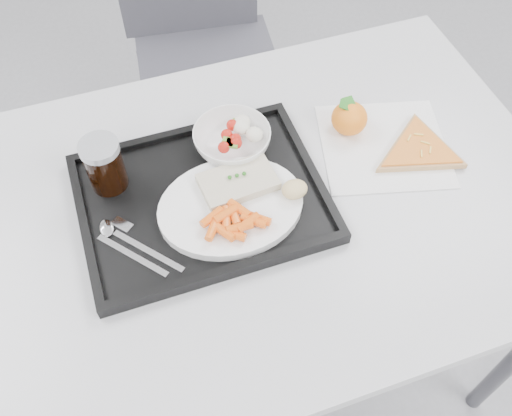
{
  "coord_description": "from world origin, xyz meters",
  "views": [
    {
      "loc": [
        -0.2,
        -0.3,
        1.62
      ],
      "look_at": [
        0.0,
        0.27,
        0.77
      ],
      "focal_mm": 40.0,
      "sensor_mm": 36.0,
      "label": 1
    }
  ],
  "objects_px": {
    "tray": "(202,199)",
    "cola_glass": "(104,164)",
    "salad_bowl": "(232,140)",
    "dinner_plate": "(231,207)",
    "table": "(250,222)",
    "chair": "(200,30)",
    "pizza_slice": "(419,150)",
    "tangerine": "(349,118)"
  },
  "relations": [
    {
      "from": "tangerine",
      "to": "pizza_slice",
      "type": "relative_size",
      "value": 0.38
    },
    {
      "from": "tray",
      "to": "salad_bowl",
      "type": "distance_m",
      "value": 0.14
    },
    {
      "from": "chair",
      "to": "cola_glass",
      "type": "distance_m",
      "value": 0.82
    },
    {
      "from": "chair",
      "to": "tangerine",
      "type": "xyz_separation_m",
      "value": [
        0.14,
        -0.69,
        0.25
      ]
    },
    {
      "from": "dinner_plate",
      "to": "pizza_slice",
      "type": "bearing_deg",
      "value": 2.75
    },
    {
      "from": "cola_glass",
      "to": "table",
      "type": "bearing_deg",
      "value": -26.69
    },
    {
      "from": "table",
      "to": "chair",
      "type": "distance_m",
      "value": 0.82
    },
    {
      "from": "dinner_plate",
      "to": "cola_glass",
      "type": "bearing_deg",
      "value": 145.92
    },
    {
      "from": "salad_bowl",
      "to": "cola_glass",
      "type": "distance_m",
      "value": 0.25
    },
    {
      "from": "chair",
      "to": "salad_bowl",
      "type": "relative_size",
      "value": 6.11
    },
    {
      "from": "tray",
      "to": "dinner_plate",
      "type": "distance_m",
      "value": 0.06
    },
    {
      "from": "tray",
      "to": "cola_glass",
      "type": "bearing_deg",
      "value": 149.94
    },
    {
      "from": "table",
      "to": "salad_bowl",
      "type": "height_order",
      "value": "salad_bowl"
    },
    {
      "from": "cola_glass",
      "to": "tray",
      "type": "bearing_deg",
      "value": -30.06
    },
    {
      "from": "dinner_plate",
      "to": "cola_glass",
      "type": "xyz_separation_m",
      "value": [
        -0.2,
        0.13,
        0.05
      ]
    },
    {
      "from": "chair",
      "to": "pizza_slice",
      "type": "height_order",
      "value": "chair"
    },
    {
      "from": "table",
      "to": "dinner_plate",
      "type": "distance_m",
      "value": 0.1
    },
    {
      "from": "tray",
      "to": "cola_glass",
      "type": "relative_size",
      "value": 4.17
    },
    {
      "from": "chair",
      "to": "salad_bowl",
      "type": "xyz_separation_m",
      "value": [
        -0.11,
        -0.68,
        0.25
      ]
    },
    {
      "from": "table",
      "to": "pizza_slice",
      "type": "bearing_deg",
      "value": 0.89
    },
    {
      "from": "chair",
      "to": "tangerine",
      "type": "distance_m",
      "value": 0.75
    },
    {
      "from": "dinner_plate",
      "to": "salad_bowl",
      "type": "xyz_separation_m",
      "value": [
        0.05,
        0.14,
        0.01
      ]
    },
    {
      "from": "tray",
      "to": "pizza_slice",
      "type": "relative_size",
      "value": 1.78
    },
    {
      "from": "tangerine",
      "to": "dinner_plate",
      "type": "bearing_deg",
      "value": -157.11
    },
    {
      "from": "pizza_slice",
      "to": "dinner_plate",
      "type": "bearing_deg",
      "value": -177.25
    },
    {
      "from": "salad_bowl",
      "to": "pizza_slice",
      "type": "height_order",
      "value": "salad_bowl"
    },
    {
      "from": "tray",
      "to": "salad_bowl",
      "type": "bearing_deg",
      "value": 46.74
    },
    {
      "from": "cola_glass",
      "to": "pizza_slice",
      "type": "height_order",
      "value": "cola_glass"
    },
    {
      "from": "salad_bowl",
      "to": "chair",
      "type": "bearing_deg",
      "value": 81.06
    },
    {
      "from": "pizza_slice",
      "to": "chair",
      "type": "bearing_deg",
      "value": 107.15
    },
    {
      "from": "dinner_plate",
      "to": "salad_bowl",
      "type": "distance_m",
      "value": 0.15
    },
    {
      "from": "table",
      "to": "cola_glass",
      "type": "xyz_separation_m",
      "value": [
        -0.24,
        0.12,
        0.14
      ]
    },
    {
      "from": "cola_glass",
      "to": "salad_bowl",
      "type": "bearing_deg",
      "value": 1.9
    },
    {
      "from": "chair",
      "to": "tray",
      "type": "relative_size",
      "value": 2.07
    },
    {
      "from": "cola_glass",
      "to": "chair",
      "type": "bearing_deg",
      "value": 62.72
    },
    {
      "from": "chair",
      "to": "pizza_slice",
      "type": "bearing_deg",
      "value": -72.85
    },
    {
      "from": "table",
      "to": "tangerine",
      "type": "xyz_separation_m",
      "value": [
        0.25,
        0.11,
        0.1
      ]
    },
    {
      "from": "salad_bowl",
      "to": "tangerine",
      "type": "xyz_separation_m",
      "value": [
        0.24,
        -0.02,
        -0.0
      ]
    },
    {
      "from": "salad_bowl",
      "to": "cola_glass",
      "type": "relative_size",
      "value": 1.41
    },
    {
      "from": "dinner_plate",
      "to": "pizza_slice",
      "type": "relative_size",
      "value": 1.07
    },
    {
      "from": "tray",
      "to": "tangerine",
      "type": "bearing_deg",
      "value": 13.22
    },
    {
      "from": "chair",
      "to": "table",
      "type": "bearing_deg",
      "value": -98.02
    }
  ]
}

